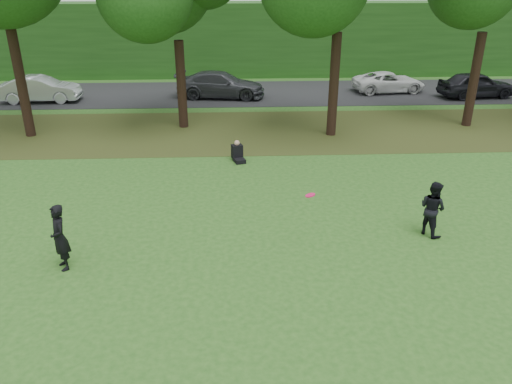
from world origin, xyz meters
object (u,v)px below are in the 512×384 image
player_left (60,238)px  player_right (432,208)px  seated_person (238,153)px  frisbee (310,195)px

player_left → player_right: 10.21m
player_right → seated_person: size_ratio=1.99×
player_left → player_right: bearing=66.4°
player_left → seated_person: bearing=118.0°
player_left → seated_person: player_left is taller
player_left → player_right: (10.12, 1.35, -0.06)m
player_right → frisbee: bearing=69.4°
player_left → player_right: player_left is taller
player_right → seated_person: bearing=10.9°
player_right → frisbee: 3.78m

